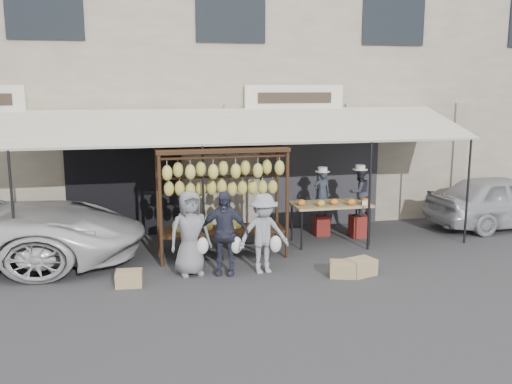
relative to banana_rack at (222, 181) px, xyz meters
The scene contains 16 objects.
ground_plane 2.12m from the banana_rack, 65.26° to the right, with size 90.00×90.00×0.00m, color #2D2D30.
shophouse 5.63m from the banana_rack, 83.44° to the left, with size 24.00×6.15×7.30m.
awning 1.53m from the banana_rack, 58.29° to the left, with size 10.00×2.35×2.92m.
banana_rack is the anchor object (origin of this frame).
produce_table 2.63m from the banana_rack, 10.82° to the left, with size 1.70×0.90×1.04m.
vendor_left 2.86m from the banana_rack, 25.50° to the left, with size 0.39×0.26×1.07m, color #2E3443.
vendor_right 3.45m from the banana_rack, 14.64° to the left, with size 0.53×0.41×1.10m, color #2A2B35.
customer_left 1.44m from the banana_rack, 128.95° to the right, with size 0.77×0.50×1.58m, color slate.
customer_mid 1.31m from the banana_rack, 98.12° to the right, with size 0.92×0.38×1.57m, color #2D2F41.
customer_right 1.51m from the banana_rack, 62.91° to the right, with size 0.97×0.56×1.50m, color gray.
stool_left 3.10m from the banana_rack, 25.50° to the left, with size 0.33×0.33×0.46m, color maroon.
stool_right 3.66m from the banana_rack, 14.64° to the left, with size 0.36×0.36×0.50m, color maroon.
crate_near_a 2.93m from the banana_rack, 40.78° to the right, with size 0.47×0.36×0.28m, color tan.
crate_near_b 3.17m from the banana_rack, 35.83° to the right, with size 0.50×0.38×0.30m, color tan.
crate_far 2.70m from the banana_rack, 145.13° to the right, with size 0.45×0.34×0.27m, color tan.
sedan 7.29m from the banana_rack, ahead, with size 1.54×3.84×1.31m, color #ADAEB3.
Camera 1 is at (-2.41, -9.74, 3.46)m, focal length 40.00 mm.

